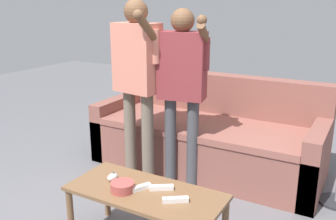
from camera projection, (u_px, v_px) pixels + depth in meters
The scene contains 9 objects.
couch at pixel (208, 137), 3.66m from camera, with size 2.19×0.90×0.88m.
coffee_table at pixel (145, 199), 2.39m from camera, with size 1.02×0.46×0.42m.
snack_bowl at pixel (123, 187), 2.36m from camera, with size 0.15×0.15×0.06m, color #B24C47.
game_remote_nunchuk at pixel (113, 177), 2.51m from camera, with size 0.06×0.09×0.05m.
player_center at pixel (182, 79), 3.07m from camera, with size 0.48×0.30×1.54m.
player_left at pixel (137, 72), 3.14m from camera, with size 0.47×0.40×1.62m.
game_remote_wand_near at pixel (139, 188), 2.38m from camera, with size 0.11×0.16×0.03m.
game_remote_wand_far at pixel (175, 200), 2.23m from camera, with size 0.15×0.12×0.03m.
game_remote_wand_spare at pixel (161, 188), 2.38m from camera, with size 0.15×0.11×0.03m.
Camera 1 is at (1.43, -1.76, 1.59)m, focal length 39.56 mm.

